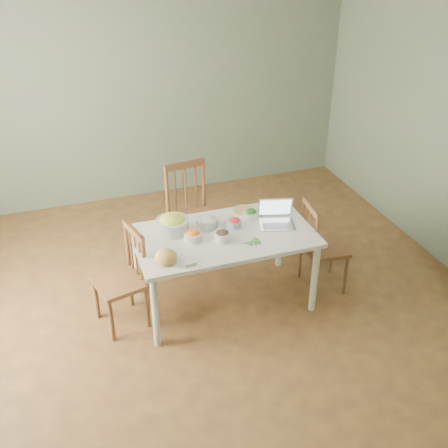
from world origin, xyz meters
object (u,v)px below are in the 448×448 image
object	(u,v)px
dining_table	(224,268)
laptop	(277,215)
chair_right	(325,245)
bread_boule	(166,257)
chair_left	(119,280)
bowl_squash	(173,224)
chair_far	(194,217)

from	to	relation	value
dining_table	laptop	size ratio (longest dim) A/B	5.05
chair_right	bread_boule	world-z (taller)	chair_right
chair_left	laptop	distance (m)	1.47
dining_table	chair_left	world-z (taller)	chair_left
chair_left	bread_boule	size ratio (longest dim) A/B	5.12
chair_left	bread_boule	world-z (taller)	chair_left
chair_left	bread_boule	bearing A→B (deg)	39.26
chair_right	bowl_squash	bearing A→B (deg)	86.52
laptop	bread_boule	bearing A→B (deg)	-151.29
chair_right	bread_boule	bearing A→B (deg)	104.10
bread_boule	laptop	size ratio (longest dim) A/B	0.58
chair_left	bowl_squash	distance (m)	0.66
chair_far	bowl_squash	bearing A→B (deg)	-130.25
dining_table	chair_far	size ratio (longest dim) A/B	1.49
chair_far	laptop	bearing A→B (deg)	-59.99
dining_table	chair_right	size ratio (longest dim) A/B	1.72
dining_table	chair_far	xyz separation A→B (m)	(-0.07, 0.71, 0.15)
chair_right	bread_boule	distance (m)	1.59
dining_table	laptop	xyz separation A→B (m)	(0.49, -0.01, 0.47)
bread_boule	bowl_squash	distance (m)	0.48
dining_table	bread_boule	xyz separation A→B (m)	(-0.58, -0.27, 0.42)
chair_far	chair_right	size ratio (longest dim) A/B	1.15
chair_far	laptop	distance (m)	0.96
chair_far	chair_left	size ratio (longest dim) A/B	1.14
dining_table	bowl_squash	size ratio (longest dim) A/B	5.44
chair_right	dining_table	bearing A→B (deg)	92.69
dining_table	bowl_squash	xyz separation A→B (m)	(-0.41, 0.18, 0.44)
bread_boule	chair_right	bearing A→B (deg)	7.33
chair_left	chair_right	bearing A→B (deg)	74.20
bowl_squash	dining_table	bearing A→B (deg)	-23.78
chair_right	laptop	distance (m)	0.61
chair_far	bowl_squash	world-z (taller)	chair_far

